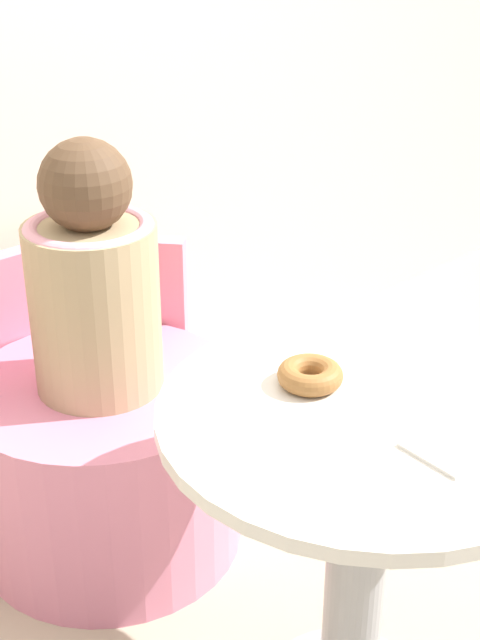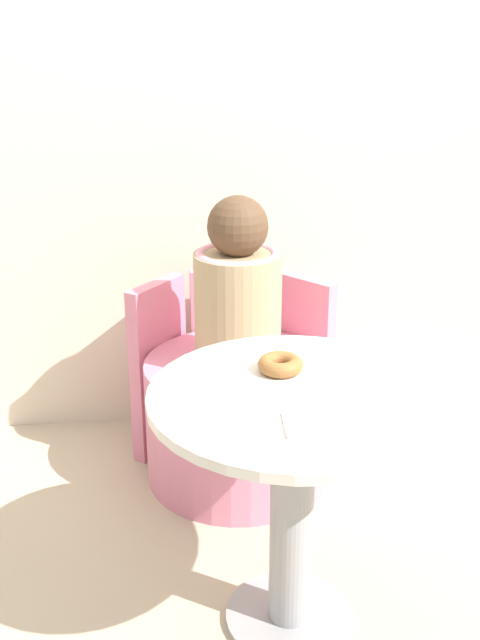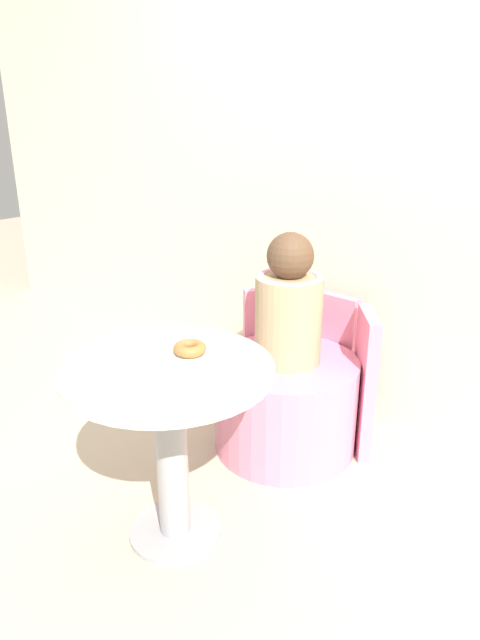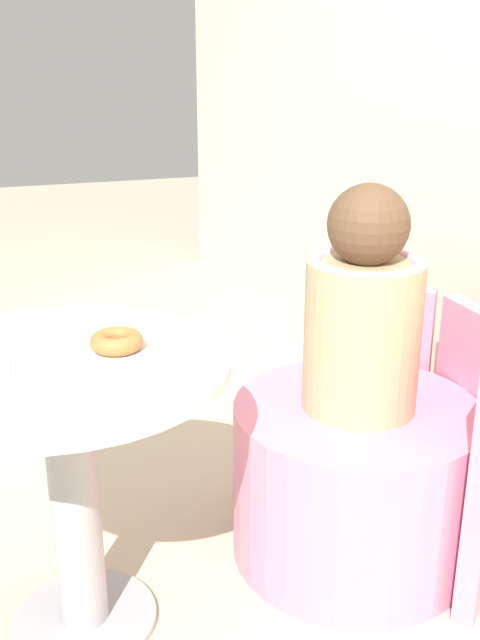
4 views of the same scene
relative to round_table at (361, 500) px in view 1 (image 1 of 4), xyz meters
name	(u,v)px [view 1 (image 1 of 4)]	position (x,y,z in m)	size (l,w,h in m)	color
round_table	(361,500)	(0.00, 0.00, 0.00)	(0.68, 0.68, 0.65)	#99999E
tub_chair	(108,462)	(-0.04, 0.69, -0.26)	(0.61, 0.61, 0.41)	pink
booth_backrest	(44,381)	(-0.04, 0.94, -0.16)	(0.71, 0.26, 0.62)	pink
child_figure	(93,282)	(-0.04, 0.69, 0.18)	(0.27, 0.27, 0.54)	tan
donut	(310,375)	(-0.01, 0.11, 0.20)	(0.11, 0.11, 0.04)	#9E6633
paper_napkin	(449,448)	(0.00, -0.15, 0.18)	(0.11, 0.11, 0.01)	silver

